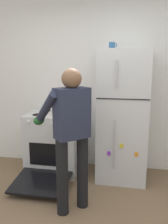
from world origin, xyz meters
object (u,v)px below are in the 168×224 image
(red_pot, at_px, (63,110))
(coffee_mug, at_px, (112,46))
(refrigerator, at_px, (123,116))
(person_cook, at_px, (70,128))
(stove_range, at_px, (54,143))

(red_pot, bearing_deg, coffee_mug, 8.35)
(refrigerator, bearing_deg, coffee_mug, 164.17)
(refrigerator, bearing_deg, person_cook, -120.51)
(refrigerator, height_order, stove_range, refrigerator)
(refrigerator, distance_m, person_cook, 1.06)
(refrigerator, xyz_separation_m, stove_range, (-1.02, -0.02, -0.47))
(stove_range, xyz_separation_m, person_cook, (0.48, -0.89, 0.51))
(stove_range, height_order, red_pot, red_pot)
(refrigerator, height_order, person_cook, refrigerator)
(person_cook, bearing_deg, refrigerator, 59.49)
(red_pot, bearing_deg, refrigerator, 3.31)
(coffee_mug, bearing_deg, person_cook, -110.50)
(refrigerator, relative_size, coffee_mug, 16.30)
(person_cook, height_order, red_pot, person_cook)
(red_pot, height_order, coffee_mug, coffee_mug)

